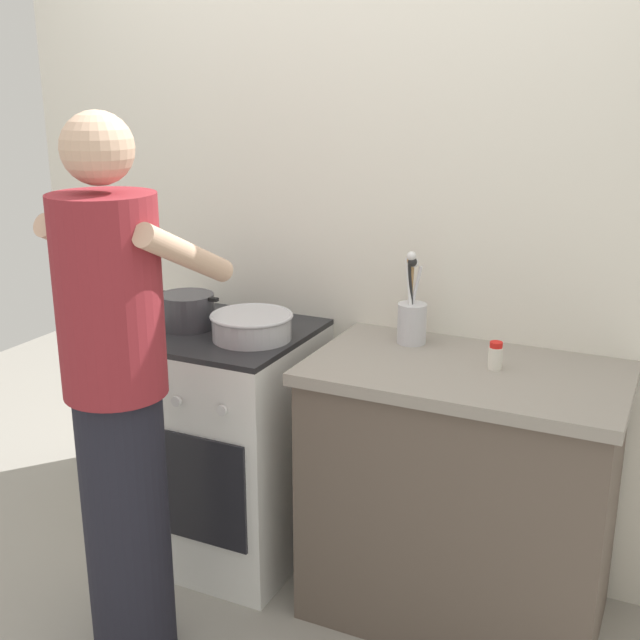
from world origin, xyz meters
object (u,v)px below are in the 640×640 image
Objects in this scene: utensil_crock at (412,317)px; spice_bottle at (495,356)px; pot at (187,311)px; mixing_bowl at (252,325)px; person at (119,405)px; stove_range at (228,444)px.

utensil_crock is 0.35m from spice_bottle.
pot is 0.90× the size of mixing_bowl.
utensil_crock is at bearing 157.72° from spice_bottle.
pot is 0.28m from mixing_bowl.
utensil_crock is at bearing 52.13° from person.
stove_range is 3.40× the size of pot.
pot is at bearing 106.01° from person.
pot reaches higher than spice_bottle.
mixing_bowl is 3.27× the size of spice_bottle.
stove_range is at bearing -178.38° from spice_bottle.
pot is at bearing 176.94° from mixing_bowl.
stove_range is at bearing -166.32° from utensil_crock.
stove_range is 1.10m from spice_bottle.
stove_range is 0.87m from utensil_crock.
stove_range is 0.76m from person.
utensil_crock reaches higher than stove_range.
pot is 0.16× the size of person.
spice_bottle is at bearing 35.19° from person.
mixing_bowl is at bearing -175.58° from spice_bottle.
stove_range is at bearing 93.32° from person.
person is at bearing -127.87° from utensil_crock.
mixing_bowl is (0.14, -0.04, 0.50)m from stove_range.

